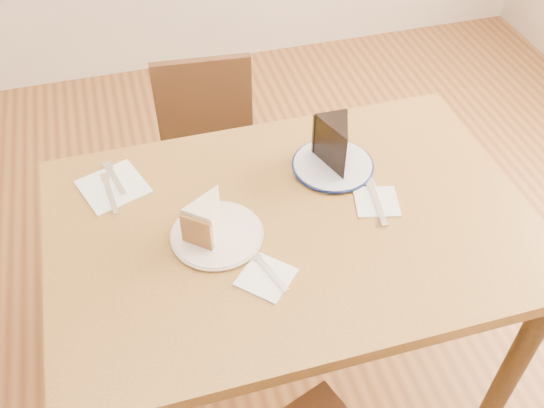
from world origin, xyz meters
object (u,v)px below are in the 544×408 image
(table, at_px, (291,246))
(plate_cream, at_px, (217,235))
(chair_far, at_px, (212,166))
(chocolate_cake, at_px, (337,147))
(plate_navy, at_px, (333,165))
(carrot_cake, at_px, (209,216))

(table, distance_m, plate_cream, 0.22)
(chair_far, bearing_deg, chocolate_cake, 126.05)
(chair_far, relative_size, plate_cream, 3.67)
(plate_navy, distance_m, chocolate_cake, 0.07)
(chocolate_cake, bearing_deg, carrot_cake, 20.63)
(table, bearing_deg, chair_far, 99.18)
(chair_far, height_order, plate_navy, chair_far)
(table, relative_size, plate_cream, 5.57)
(carrot_cake, bearing_deg, plate_navy, 61.06)
(plate_navy, bearing_deg, table, -135.73)
(table, height_order, chair_far, chair_far)
(chair_far, relative_size, chocolate_cake, 6.26)
(plate_cream, distance_m, carrot_cake, 0.05)
(plate_cream, distance_m, plate_navy, 0.39)
(chair_far, height_order, plate_cream, chair_far)
(chair_far, relative_size, plate_navy, 3.73)
(carrot_cake, bearing_deg, chocolate_cake, 60.05)
(table, distance_m, plate_navy, 0.25)
(carrot_cake, xyz_separation_m, chocolate_cake, (0.37, 0.14, 0.02))
(chair_far, distance_m, chocolate_cake, 0.65)
(plate_navy, relative_size, carrot_cake, 1.96)
(chair_far, bearing_deg, table, 104.30)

